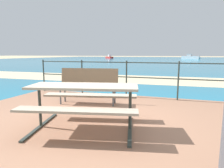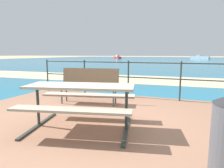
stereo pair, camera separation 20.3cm
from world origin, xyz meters
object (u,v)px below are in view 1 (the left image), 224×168
(park_bench, at_px, (89,83))
(picnic_table, at_px, (84,95))
(boat_near, at_px, (191,57))
(boat_far, at_px, (109,57))

(park_bench, bearing_deg, picnic_table, -77.38)
(boat_near, xyz_separation_m, boat_far, (-23.11, 0.38, -0.10))
(picnic_table, relative_size, boat_far, 0.42)
(picnic_table, relative_size, park_bench, 1.31)
(park_bench, height_order, boat_near, boat_near)
(picnic_table, xyz_separation_m, boat_far, (-18.56, 54.32, -0.30))
(picnic_table, distance_m, park_bench, 1.80)
(picnic_table, bearing_deg, boat_near, 72.31)
(picnic_table, relative_size, boat_near, 0.41)
(boat_near, height_order, boat_far, boat_near)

